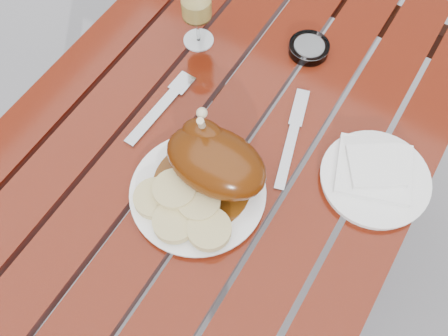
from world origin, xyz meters
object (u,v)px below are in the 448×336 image
at_px(table, 220,210).
at_px(wine_glass, 197,14).
at_px(side_plate, 375,179).
at_px(dinner_plate, 198,193).
at_px(ashtray, 309,48).

bearing_deg(table, wine_glass, 131.65).
bearing_deg(side_plate, dinner_plate, -143.62).
relative_size(table, wine_glass, 7.59).
distance_m(table, ashtray, 0.48).
bearing_deg(wine_glass, side_plate, -14.50).
xyz_separation_m(table, ashtray, (0.06, 0.29, 0.39)).
distance_m(wine_glass, side_plate, 0.49).
distance_m(dinner_plate, side_plate, 0.33).
bearing_deg(side_plate, ashtray, 138.53).
height_order(dinner_plate, side_plate, same).
relative_size(table, side_plate, 5.79).
xyz_separation_m(wine_glass, side_plate, (0.47, -0.12, -0.07)).
distance_m(table, wine_glass, 0.52).
height_order(dinner_plate, ashtray, ashtray).
xyz_separation_m(table, wine_glass, (-0.17, 0.19, 0.45)).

